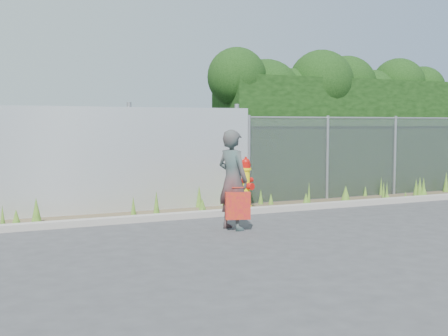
% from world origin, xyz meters
% --- Properties ---
extents(ground, '(80.00, 80.00, 0.00)m').
position_xyz_m(ground, '(0.00, 0.00, 0.00)').
color(ground, '#373739').
rests_on(ground, ground).
extents(curb, '(16.00, 0.22, 0.12)m').
position_xyz_m(curb, '(0.00, 1.80, 0.06)').
color(curb, gray).
rests_on(curb, ground).
extents(weed_strip, '(16.00, 1.32, 0.54)m').
position_xyz_m(weed_strip, '(0.90, 2.45, 0.11)').
color(weed_strip, '#4A3D2A').
rests_on(weed_strip, ground).
extents(corrugated_fence, '(8.50, 0.21, 2.30)m').
position_xyz_m(corrugated_fence, '(-3.25, 3.01, 1.10)').
color(corrugated_fence, silver).
rests_on(corrugated_fence, ground).
extents(chainlink_fence, '(6.50, 0.07, 2.05)m').
position_xyz_m(chainlink_fence, '(4.25, 3.00, 1.03)').
color(chainlink_fence, gray).
rests_on(chainlink_fence, ground).
extents(hedge, '(7.76, 2.07, 3.76)m').
position_xyz_m(hedge, '(4.31, 4.04, 2.08)').
color(hedge, black).
rests_on(hedge, ground).
extents(fire_hydrant, '(0.38, 0.34, 1.14)m').
position_xyz_m(fire_hydrant, '(0.70, 2.45, 0.55)').
color(fire_hydrant, yellow).
rests_on(fire_hydrant, ground).
extents(woman, '(0.62, 0.75, 1.75)m').
position_xyz_m(woman, '(-0.59, 0.40, 0.88)').
color(woman, '#0F615D').
rests_on(woman, ground).
extents(red_tote_bag, '(0.42, 0.16, 0.56)m').
position_xyz_m(red_tote_bag, '(-0.58, 0.20, 0.45)').
color(red_tote_bag, '#B20A26').
extents(black_shoulder_bag, '(0.23, 0.10, 0.17)m').
position_xyz_m(black_shoulder_bag, '(-0.52, 0.53, 1.02)').
color(black_shoulder_bag, black).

